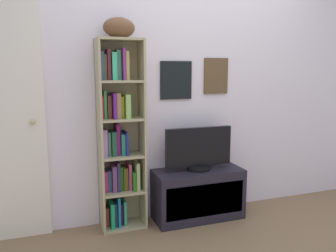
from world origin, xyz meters
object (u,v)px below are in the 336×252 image
Objects in this scene: football at (119,28)px; tv_stand at (198,194)px; television at (199,150)px; bookshelf at (119,139)px.

tv_stand is at bearing -4.63° from football.
television is at bearing -4.54° from football.
tv_stand is at bearing -6.60° from bookshelf.
tv_stand is 1.31× the size of television.
bookshelf is at bearing 173.49° from television.
bookshelf reaches higher than tv_stand.
tv_stand is (0.74, -0.09, -0.58)m from bookshelf.
football is 1.68m from tv_stand.
football reaches higher than bookshelf.
bookshelf is at bearing 128.93° from football.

